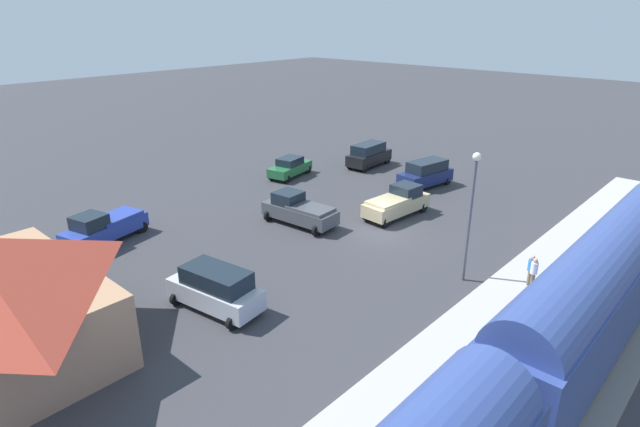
# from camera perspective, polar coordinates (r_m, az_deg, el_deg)

# --- Properties ---
(ground_plane) EXTENTS (200.00, 200.00, 0.00)m
(ground_plane) POSITION_cam_1_polar(r_m,az_deg,el_deg) (34.53, 6.79, -2.04)
(ground_plane) COLOR #38383D
(railway_track) EXTENTS (4.80, 70.00, 0.30)m
(railway_track) POSITION_cam_1_polar(r_m,az_deg,el_deg) (29.60, 29.54, -8.95)
(railway_track) COLOR slate
(railway_track) RESTS_ON ground
(platform) EXTENTS (3.20, 46.00, 0.30)m
(platform) POSITION_cam_1_polar(r_m,az_deg,el_deg) (30.40, 22.31, -6.73)
(platform) COLOR #B7B2A8
(platform) RESTS_ON ground
(pedestrian_on_platform) EXTENTS (0.36, 0.36, 1.71)m
(pedestrian_on_platform) POSITION_cam_1_polar(r_m,az_deg,el_deg) (28.71, 22.62, -5.93)
(pedestrian_on_platform) COLOR brown
(pedestrian_on_platform) RESTS_ON platform
(pedestrian_waiting_far) EXTENTS (0.36, 0.36, 1.71)m
(pedestrian_waiting_far) POSITION_cam_1_polar(r_m,az_deg,el_deg) (28.99, 22.36, -5.63)
(pedestrian_waiting_far) COLOR brown
(pedestrian_waiting_far) RESTS_ON platform
(pickup_charcoal) EXTENTS (5.53, 2.80, 2.14)m
(pickup_charcoal) POSITION_cam_1_polar(r_m,az_deg,el_deg) (35.23, -2.40, 0.39)
(pickup_charcoal) COLOR #47494F
(pickup_charcoal) RESTS_ON ground
(suv_navy) EXTENTS (2.75, 5.16, 2.22)m
(suv_navy) POSITION_cam_1_polar(r_m,az_deg,el_deg) (43.79, 11.66, 4.38)
(suv_navy) COLOR navy
(suv_navy) RESTS_ON ground
(suv_silver) EXTENTS (5.13, 2.93, 2.22)m
(suv_silver) POSITION_cam_1_polar(r_m,az_deg,el_deg) (25.76, -11.49, -8.14)
(suv_silver) COLOR silver
(suv_silver) RESTS_ON ground
(suv_black) EXTENTS (2.22, 5.00, 2.22)m
(suv_black) POSITION_cam_1_polar(r_m,az_deg,el_deg) (48.94, 5.44, 6.53)
(suv_black) COLOR black
(suv_black) RESTS_ON ground
(sedan_green) EXTENTS (2.69, 4.77, 1.74)m
(sedan_green) POSITION_cam_1_polar(r_m,az_deg,el_deg) (45.74, -3.35, 5.17)
(sedan_green) COLOR #236638
(sedan_green) RESTS_ON ground
(pickup_tan) EXTENTS (2.38, 5.54, 2.14)m
(pickup_tan) POSITION_cam_1_polar(r_m,az_deg,el_deg) (37.05, 8.59, 1.24)
(pickup_tan) COLOR #C6B284
(pickup_tan) RESTS_ON ground
(pickup_blue) EXTENTS (3.15, 5.71, 2.14)m
(pickup_blue) POSITION_cam_1_polar(r_m,az_deg,el_deg) (35.16, -22.90, -1.42)
(pickup_blue) COLOR #283D9E
(pickup_blue) RESTS_ON ground
(light_pole_near_platform) EXTENTS (0.44, 0.44, 7.17)m
(light_pole_near_platform) POSITION_cam_1_polar(r_m,az_deg,el_deg) (27.62, 16.48, 1.26)
(light_pole_near_platform) COLOR #515156
(light_pole_near_platform) RESTS_ON ground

